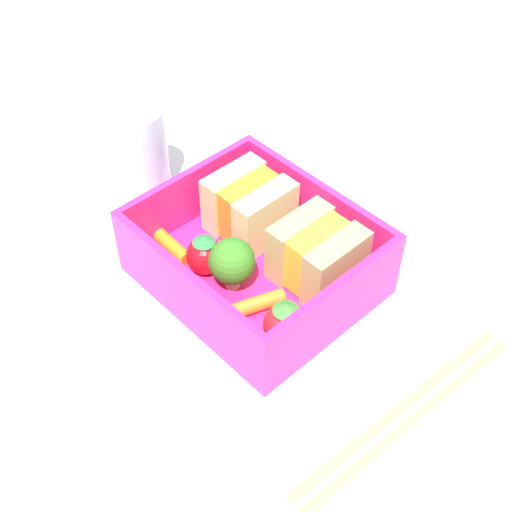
{
  "coord_description": "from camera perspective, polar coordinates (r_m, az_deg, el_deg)",
  "views": [
    {
      "loc": [
        27.7,
        -26.0,
        41.71
      ],
      "look_at": [
        0.0,
        0.0,
        2.7
      ],
      "focal_mm": 50.0,
      "sensor_mm": 36.0,
      "label": 1
    }
  ],
  "objects": [
    {
      "name": "broccoli_floret",
      "position": [
        0.52,
        -1.83,
        -0.58
      ],
      "size": [
        3.54,
        3.54,
        4.44
      ],
      "color": "#92BC70",
      "rests_on": "bento_tray"
    },
    {
      "name": "chopstick_pair",
      "position": [
        0.5,
        11.92,
        -12.24
      ],
      "size": [
        2.99,
        20.0,
        0.7
      ],
      "color": "tan",
      "rests_on": "ground_plane"
    },
    {
      "name": "bento_tray",
      "position": [
        0.56,
        -0.0,
        -1.5
      ],
      "size": [
        16.74,
        14.11,
        1.2
      ],
      "primitive_type": "cube",
      "color": "#F02682",
      "rests_on": "ground_plane"
    },
    {
      "name": "carrot_stick_far_left",
      "position": [
        0.52,
        -0.04,
        -3.9
      ],
      "size": [
        2.66,
        4.63,
        1.18
      ],
      "primitive_type": "cylinder",
      "rotation": [
        1.57,
        0.0,
        5.93
      ],
      "color": "orange",
      "rests_on": "bento_tray"
    },
    {
      "name": "bento_rim",
      "position": [
        0.54,
        -0.0,
        0.7
      ],
      "size": [
        16.74,
        14.11,
        4.88
      ],
      "color": "#F02682",
      "rests_on": "bento_tray"
    },
    {
      "name": "ground_plane",
      "position": [
        0.57,
        -0.0,
        -2.59
      ],
      "size": [
        120.0,
        120.0,
        2.0
      ],
      "primitive_type": "cube",
      "color": "silver"
    },
    {
      "name": "strawberry_far_left",
      "position": [
        0.55,
        -4.12,
        0.11
      ],
      "size": [
        2.93,
        2.93,
        3.53
      ],
      "color": "red",
      "rests_on": "bento_tray"
    },
    {
      "name": "folded_napkin",
      "position": [
        0.53,
        -14.56,
        -7.71
      ],
      "size": [
        14.94,
        13.94,
        0.4
      ],
      "primitive_type": "cube",
      "rotation": [
        0.0,
        0.0,
        0.44
      ],
      "color": "silver",
      "rests_on": "ground_plane"
    },
    {
      "name": "sandwich_left",
      "position": [
        0.57,
        -0.54,
        4.0
      ],
      "size": [
        5.66,
        5.54,
        4.93
      ],
      "color": "beige",
      "rests_on": "bento_tray"
    },
    {
      "name": "strawberry_left",
      "position": [
        0.5,
        2.37,
        -5.45
      ],
      "size": [
        3.17,
        3.17,
        3.77
      ],
      "color": "red",
      "rests_on": "bento_tray"
    },
    {
      "name": "sandwich_center_left",
      "position": [
        0.53,
        4.92,
        0.09
      ],
      "size": [
        5.66,
        5.54,
        4.93
      ],
      "color": "tan",
      "rests_on": "bento_tray"
    },
    {
      "name": "carrot_stick_left",
      "position": [
        0.57,
        -6.71,
        0.78
      ],
      "size": [
        3.82,
        1.32,
        1.15
      ],
      "primitive_type": "cylinder",
      "rotation": [
        1.57,
        0.0,
        1.52
      ],
      "color": "orange",
      "rests_on": "bento_tray"
    },
    {
      "name": "drinking_glass",
      "position": [
        0.62,
        -9.69,
        8.02
      ],
      "size": [
        5.13,
        5.13,
        8.75
      ],
      "primitive_type": "cylinder",
      "color": "silver",
      "rests_on": "ground_plane"
    }
  ]
}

